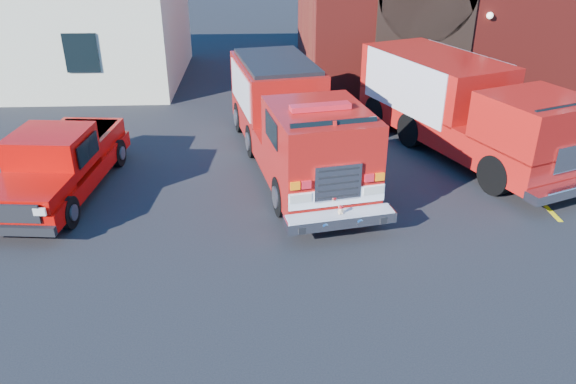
{
  "coord_description": "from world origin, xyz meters",
  "views": [
    {
      "loc": [
        -0.5,
        -11.71,
        6.57
      ],
      "look_at": [
        0.0,
        -1.2,
        1.3
      ],
      "focal_mm": 35.0,
      "sensor_mm": 36.0,
      "label": 1
    }
  ],
  "objects_px": {
    "side_building": "(59,27)",
    "fire_engine": "(293,120)",
    "pickup_truck": "(60,163)",
    "secondary_truck": "(462,105)"
  },
  "relations": [
    {
      "from": "side_building",
      "to": "secondary_truck",
      "type": "relative_size",
      "value": 1.21
    },
    {
      "from": "side_building",
      "to": "fire_engine",
      "type": "height_order",
      "value": "side_building"
    },
    {
      "from": "side_building",
      "to": "fire_engine",
      "type": "xyz_separation_m",
      "value": [
        9.34,
        -9.84,
        -0.85
      ]
    },
    {
      "from": "secondary_truck",
      "to": "side_building",
      "type": "bearing_deg",
      "value": 148.08
    },
    {
      "from": "secondary_truck",
      "to": "fire_engine",
      "type": "bearing_deg",
      "value": -170.3
    },
    {
      "from": "fire_engine",
      "to": "pickup_truck",
      "type": "relative_size",
      "value": 1.57
    },
    {
      "from": "pickup_truck",
      "to": "secondary_truck",
      "type": "xyz_separation_m",
      "value": [
        11.1,
        2.38,
        0.6
      ]
    },
    {
      "from": "side_building",
      "to": "fire_engine",
      "type": "bearing_deg",
      "value": -46.5
    },
    {
      "from": "fire_engine",
      "to": "secondary_truck",
      "type": "height_order",
      "value": "secondary_truck"
    },
    {
      "from": "pickup_truck",
      "to": "side_building",
      "type": "bearing_deg",
      "value": 106.24
    }
  ]
}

